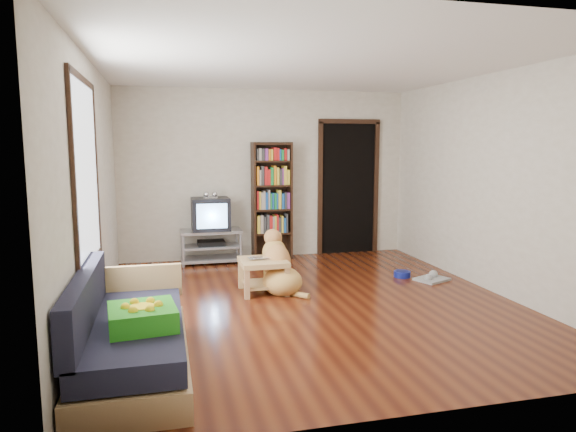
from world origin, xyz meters
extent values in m
plane|color=#55230E|center=(0.00, 0.00, 0.00)|extent=(5.00, 5.00, 0.00)
plane|color=white|center=(0.00, 0.00, 2.60)|extent=(5.00, 5.00, 0.00)
plane|color=beige|center=(0.00, 2.50, 1.30)|extent=(4.50, 0.00, 4.50)
plane|color=beige|center=(0.00, -2.50, 1.30)|extent=(4.50, 0.00, 4.50)
plane|color=beige|center=(-2.25, 0.00, 1.30)|extent=(0.00, 5.00, 5.00)
plane|color=beige|center=(2.25, 0.00, 1.30)|extent=(0.00, 5.00, 5.00)
cube|color=#369A1C|center=(-1.75, -1.58, 0.50)|extent=(0.53, 0.53, 0.16)
imported|color=silver|center=(-0.44, 0.50, 0.41)|extent=(0.36, 0.25, 0.03)
cylinder|color=navy|center=(1.51, 0.79, 0.04)|extent=(0.22, 0.22, 0.08)
cube|color=#A3A3A3|center=(1.81, 0.54, 0.01)|extent=(0.49, 0.45, 0.03)
cube|color=white|center=(-2.23, -0.50, 1.50)|extent=(0.02, 1.30, 1.60)
cube|color=black|center=(-2.23, -0.50, 2.32)|extent=(0.03, 1.42, 0.06)
cube|color=black|center=(-2.23, -0.50, 0.68)|extent=(0.03, 1.42, 0.06)
cube|color=black|center=(-2.23, -1.20, 1.50)|extent=(0.03, 0.06, 1.70)
cube|color=black|center=(-2.23, 0.20, 1.50)|extent=(0.03, 0.06, 1.70)
cube|color=black|center=(1.35, 2.48, 1.05)|extent=(0.90, 0.02, 2.10)
cube|color=black|center=(0.87, 2.47, 1.05)|extent=(0.07, 0.05, 2.14)
cube|color=black|center=(1.83, 2.47, 1.05)|extent=(0.07, 0.05, 2.14)
cube|color=black|center=(1.35, 2.47, 2.13)|extent=(1.03, 0.05, 0.07)
cube|color=#99999E|center=(-0.90, 2.25, 0.48)|extent=(0.90, 0.45, 0.04)
cube|color=#99999E|center=(-0.90, 2.25, 0.25)|extent=(0.86, 0.42, 0.03)
cube|color=#99999E|center=(-0.90, 2.25, 0.06)|extent=(0.90, 0.45, 0.04)
cylinder|color=#99999E|center=(-1.32, 2.05, 0.25)|extent=(0.04, 0.04, 0.50)
cylinder|color=#99999E|center=(-0.48, 2.05, 0.25)|extent=(0.04, 0.04, 0.50)
cylinder|color=#99999E|center=(-1.32, 2.45, 0.25)|extent=(0.04, 0.04, 0.50)
cylinder|color=#99999E|center=(-0.48, 2.45, 0.25)|extent=(0.04, 0.04, 0.50)
cube|color=black|center=(-0.90, 2.25, 0.30)|extent=(0.40, 0.30, 0.07)
cube|color=black|center=(-0.90, 2.25, 0.74)|extent=(0.55, 0.48, 0.48)
cube|color=black|center=(-0.90, 2.45, 0.74)|extent=(0.40, 0.14, 0.36)
cube|color=#8CBFF2|center=(-0.90, 2.00, 0.74)|extent=(0.44, 0.02, 0.36)
cube|color=silver|center=(-0.90, 2.20, 0.99)|extent=(0.20, 0.07, 0.02)
sphere|color=silver|center=(-0.96, 2.20, 1.04)|extent=(0.09, 0.09, 0.09)
sphere|color=silver|center=(-0.84, 2.20, 1.04)|extent=(0.09, 0.09, 0.09)
cube|color=black|center=(-0.23, 2.34, 0.90)|extent=(0.03, 0.30, 1.80)
cube|color=black|center=(0.34, 2.34, 0.90)|extent=(0.03, 0.30, 1.80)
cube|color=black|center=(0.05, 2.48, 0.90)|extent=(0.60, 0.02, 1.80)
cube|color=black|center=(0.05, 2.34, 0.03)|extent=(0.56, 0.28, 0.02)
cube|color=black|center=(0.05, 2.34, 0.40)|extent=(0.56, 0.28, 0.03)
cube|color=black|center=(0.05, 2.34, 0.77)|extent=(0.56, 0.28, 0.02)
cube|color=black|center=(0.05, 2.34, 1.14)|extent=(0.56, 0.28, 0.02)
cube|color=black|center=(0.05, 2.34, 1.51)|extent=(0.56, 0.28, 0.02)
cube|color=black|center=(0.05, 2.34, 1.77)|extent=(0.56, 0.28, 0.02)
cube|color=tan|center=(-1.83, -1.40, 0.11)|extent=(0.80, 1.80, 0.22)
cube|color=#1E1E2D|center=(-1.83, -1.40, 0.33)|extent=(0.74, 1.74, 0.18)
cube|color=#1E1E2D|center=(-2.17, -1.40, 0.60)|extent=(0.12, 1.74, 0.40)
cube|color=tan|center=(-1.83, -0.54, 0.50)|extent=(0.80, 0.06, 0.30)
cube|color=tan|center=(-0.44, 0.53, 0.37)|extent=(0.55, 0.55, 0.06)
cube|color=tan|center=(-0.44, 0.53, 0.10)|extent=(0.45, 0.45, 0.03)
cube|color=tan|center=(-0.67, 0.29, 0.17)|extent=(0.06, 0.06, 0.34)
cube|color=tan|center=(-0.20, 0.29, 0.17)|extent=(0.06, 0.06, 0.34)
cube|color=#D8BB6E|center=(-0.67, 0.76, 0.17)|extent=(0.06, 0.06, 0.34)
cube|color=tan|center=(-0.20, 0.76, 0.17)|extent=(0.06, 0.06, 0.34)
ellipsoid|color=tan|center=(-0.23, 0.43, 0.14)|extent=(0.53, 0.57, 0.35)
ellipsoid|color=#C5874C|center=(-0.25, 0.61, 0.33)|extent=(0.38, 0.41, 0.46)
ellipsoid|color=gold|center=(-0.26, 0.70, 0.45)|extent=(0.33, 0.31, 0.33)
ellipsoid|color=#BD8948|center=(-0.27, 0.76, 0.62)|extent=(0.24, 0.26, 0.20)
ellipsoid|color=tan|center=(-0.29, 0.87, 0.60)|extent=(0.11, 0.19, 0.08)
sphere|color=black|center=(-0.30, 0.95, 0.60)|extent=(0.04, 0.04, 0.04)
ellipsoid|color=tan|center=(-0.35, 0.71, 0.61)|extent=(0.06, 0.08, 0.14)
ellipsoid|color=#D68C52|center=(-0.19, 0.73, 0.61)|extent=(0.06, 0.08, 0.14)
cylinder|color=gold|center=(-0.35, 0.78, 0.19)|extent=(0.09, 0.12, 0.38)
cylinder|color=#C27B4A|center=(-0.21, 0.80, 0.19)|extent=(0.09, 0.12, 0.38)
sphere|color=tan|center=(-0.36, 0.83, 0.02)|extent=(0.10, 0.10, 0.10)
sphere|color=tan|center=(-0.21, 0.85, 0.02)|extent=(0.10, 0.10, 0.10)
cylinder|color=tan|center=(-0.09, 0.24, 0.03)|extent=(0.25, 0.30, 0.08)
camera|label=1|loc=(-1.57, -5.36, 1.75)|focal=32.00mm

